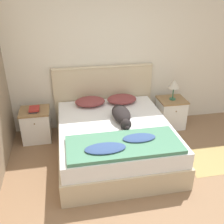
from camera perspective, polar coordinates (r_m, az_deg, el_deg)
The scene contains 13 objects.
ground_plane at distance 3.39m, azimuth 3.96°, elevation -19.55°, with size 16.00×16.00×0.00m, color #896647.
wall_back at distance 4.60m, azimuth -2.32°, elevation 11.73°, with size 9.00×0.06×2.55m.
bed at distance 4.03m, azimuth 0.53°, elevation -6.08°, with size 1.68×1.94×0.55m.
headboard at distance 4.75m, azimuth -1.83°, elevation 3.58°, with size 1.76×0.06×1.15m.
nightstand_left at distance 4.61m, azimuth -16.16°, elevation -2.67°, with size 0.48×0.45×0.55m.
nightstand_right at distance 4.95m, azimuth 12.66°, elevation -0.16°, with size 0.48×0.45×0.55m.
pillow_left at distance 4.46m, azimuth -4.79°, elevation 2.28°, with size 0.51×0.38×0.13m.
pillow_right at distance 4.55m, azimuth 2.15°, elevation 2.82°, with size 0.51×0.38×0.13m.
quilt at distance 3.35m, azimuth 2.43°, elevation -7.07°, with size 1.46×0.63×0.09m.
dog at distance 3.94m, azimuth 2.12°, elevation -0.68°, with size 0.27×0.77×0.19m.
book_stack at distance 4.46m, azimuth -16.62°, elevation 0.58°, with size 0.17×0.24×0.05m.
table_lamp at distance 4.73m, azimuth 13.35°, elevation 5.80°, with size 0.20×0.20×0.36m.
rug at distance 4.38m, azimuth 22.16°, elevation -9.56°, with size 1.05×0.67×0.00m.
Camera 1 is at (-0.66, -2.27, 2.42)m, focal length 42.00 mm.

